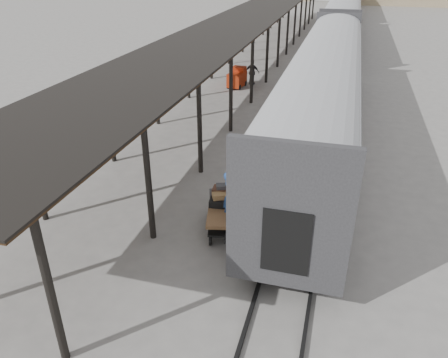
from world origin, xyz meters
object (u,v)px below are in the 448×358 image
luggage_tug (237,78)px  pedestrian (252,72)px  baggage_cart (227,212)px  porter (230,196)px

luggage_tug → pedestrian: pedestrian is taller
baggage_cart → luggage_tug: (-3.93, 17.10, -0.03)m
baggage_cart → luggage_tug: 17.55m
baggage_cart → pedestrian: 18.35m
baggage_cart → porter: bearing=-81.8°
porter → baggage_cart: bearing=14.4°
luggage_tug → pedestrian: bearing=57.2°
baggage_cart → porter: 1.24m
luggage_tug → porter: bearing=-68.7°
baggage_cart → luggage_tug: size_ratio=1.59×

